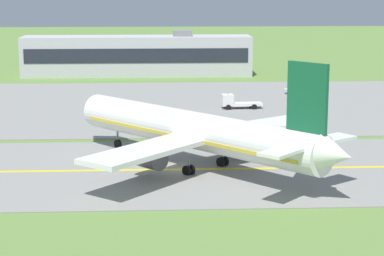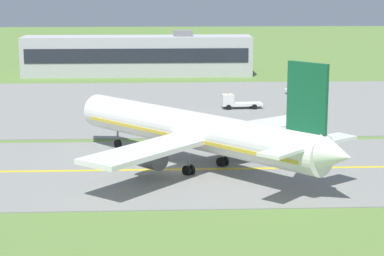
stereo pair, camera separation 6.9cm
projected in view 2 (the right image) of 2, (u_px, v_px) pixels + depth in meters
name	position (u px, v px, depth m)	size (l,w,h in m)	color
ground_plane	(184.00, 170.00, 78.05)	(500.00, 500.00, 0.00)	olive
taxiway_strip	(184.00, 170.00, 78.04)	(240.00, 28.00, 0.10)	gray
apron_pad	(234.00, 104.00, 119.63)	(140.00, 52.00, 0.10)	gray
taxiway_centreline	(184.00, 169.00, 78.03)	(220.00, 0.60, 0.01)	yellow
airplane_lead	(196.00, 131.00, 78.04)	(30.05, 32.30, 12.70)	white
service_truck_fuel	(308.00, 87.00, 130.45)	(6.60, 2.95, 2.59)	silver
service_truck_catering	(235.00, 102.00, 114.99)	(6.53, 2.69, 2.59)	silver
terminal_building	(138.00, 56.00, 155.88)	(48.82, 8.74, 9.60)	#B2B2B7
traffic_cone_near_edge	(204.00, 142.00, 90.50)	(0.44, 0.44, 0.60)	orange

